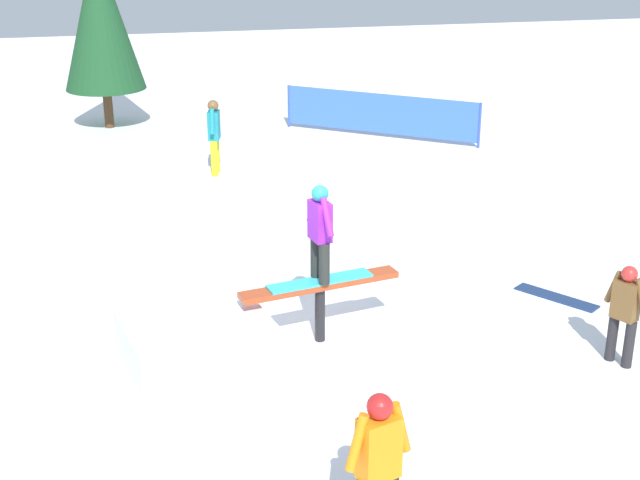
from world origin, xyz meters
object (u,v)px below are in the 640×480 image
at_px(rail_feature, 320,292).
at_px(pine_tree_near, 100,17).
at_px(bystander_orange, 378,463).
at_px(loose_snowboard_navy, 556,297).
at_px(bystander_teal, 214,133).
at_px(main_rider_on_rail, 320,235).
at_px(bystander_brown, 625,310).

xyz_separation_m(rail_feature, pine_tree_near, (-2.78, 12.93, 2.10)).
xyz_separation_m(bystander_orange, pine_tree_near, (-2.39, 17.08, 1.92)).
distance_m(bystander_orange, loose_snowboard_navy, 6.34).
relative_size(bystander_orange, bystander_teal, 0.99).
xyz_separation_m(rail_feature, bystander_orange, (-0.39, -4.14, 0.18)).
bearing_deg(bystander_teal, main_rider_on_rail, -161.98).
relative_size(main_rider_on_rail, loose_snowboard_navy, 1.15).
relative_size(rail_feature, main_rider_on_rail, 1.52).
relative_size(main_rider_on_rail, bystander_orange, 0.92).
relative_size(rail_feature, bystander_teal, 1.38).
bearing_deg(rail_feature, bystander_teal, 82.22).
distance_m(bystander_orange, pine_tree_near, 17.35).
relative_size(rail_feature, bystander_orange, 1.39).
relative_size(main_rider_on_rail, bystander_brown, 1.09).
bearing_deg(pine_tree_near, main_rider_on_rail, -77.88).
height_order(main_rider_on_rail, loose_snowboard_navy, main_rider_on_rail).
bearing_deg(pine_tree_near, bystander_brown, -65.96).
relative_size(main_rider_on_rail, pine_tree_near, 0.32).
distance_m(bystander_brown, bystander_teal, 10.46).
bearing_deg(rail_feature, bystander_orange, -106.78).
xyz_separation_m(bystander_brown, pine_tree_near, (-6.42, 14.40, 2.07)).
bearing_deg(bystander_brown, rail_feature, 40.96).
bearing_deg(bystander_teal, bystander_brown, -142.17).
bearing_deg(bystander_orange, loose_snowboard_navy, 29.75).
bearing_deg(rail_feature, main_rider_on_rail, 0.00).
xyz_separation_m(bystander_brown, loose_snowboard_navy, (0.14, 2.02, -0.75)).
bearing_deg(loose_snowboard_navy, bystander_brown, 140.27).
height_order(bystander_brown, pine_tree_near, pine_tree_near).
relative_size(bystander_brown, bystander_orange, 0.84).
xyz_separation_m(main_rider_on_rail, bystander_orange, (-0.39, -4.14, -0.63)).
xyz_separation_m(main_rider_on_rail, bystander_brown, (3.65, -1.47, -0.77)).
relative_size(bystander_orange, pine_tree_near, 0.35).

